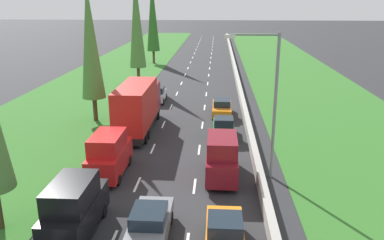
# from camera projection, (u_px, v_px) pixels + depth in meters

# --- Properties ---
(ground_plane) EXTENTS (300.00, 300.00, 0.00)m
(ground_plane) POSITION_uv_depth(u_px,v_px,m) (198.00, 72.00, 61.15)
(ground_plane) COLOR #28282B
(ground_plane) RESTS_ON ground
(grass_verge_left) EXTENTS (14.00, 140.00, 0.04)m
(grass_verge_left) POSITION_uv_depth(u_px,v_px,m) (117.00, 70.00, 61.92)
(grass_verge_left) COLOR #2D6623
(grass_verge_left) RESTS_ON ground
(grass_verge_right) EXTENTS (14.00, 140.00, 0.04)m
(grass_verge_right) POSITION_uv_depth(u_px,v_px,m) (292.00, 72.00, 60.27)
(grass_verge_right) COLOR #2D6623
(grass_verge_right) RESTS_ON ground
(median_barrier) EXTENTS (0.44, 120.00, 0.85)m
(median_barrier) POSITION_uv_depth(u_px,v_px,m) (235.00, 69.00, 60.68)
(median_barrier) COLOR #9E9B93
(median_barrier) RESTS_ON ground
(lane_markings) EXTENTS (3.64, 116.00, 0.01)m
(lane_markings) POSITION_uv_depth(u_px,v_px,m) (198.00, 71.00, 61.15)
(lane_markings) COLOR white
(lane_markings) RESTS_ON ground
(orange_hatchback_right_lane) EXTENTS (1.74, 3.90, 1.72)m
(orange_hatchback_right_lane) POSITION_uv_depth(u_px,v_px,m) (225.00, 233.00, 17.59)
(orange_hatchback_right_lane) COLOR orange
(orange_hatchback_right_lane) RESTS_ON ground
(maroon_van_right_lane) EXTENTS (1.96, 4.90, 2.82)m
(maroon_van_right_lane) POSITION_uv_depth(u_px,v_px,m) (222.00, 157.00, 24.57)
(maroon_van_right_lane) COLOR maroon
(maroon_van_right_lane) RESTS_ON ground
(green_hatchback_right_lane) EXTENTS (1.74, 3.90, 1.72)m
(green_hatchback_right_lane) POSITION_uv_depth(u_px,v_px,m) (224.00, 127.00, 32.03)
(green_hatchback_right_lane) COLOR #237A33
(green_hatchback_right_lane) RESTS_ON ground
(orange_sedan_right_lane) EXTENTS (1.82, 4.50, 1.64)m
(orange_sedan_right_lane) POSITION_uv_depth(u_px,v_px,m) (222.00, 107.00, 37.94)
(orange_sedan_right_lane) COLOR orange
(orange_sedan_right_lane) RESTS_ON ground
(black_van_left_lane) EXTENTS (1.96, 4.90, 2.82)m
(black_van_left_lane) POSITION_uv_depth(u_px,v_px,m) (74.00, 208.00, 18.65)
(black_van_left_lane) COLOR black
(black_van_left_lane) RESTS_ON ground
(red_van_left_lane) EXTENTS (1.96, 4.90, 2.82)m
(red_van_left_lane) POSITION_uv_depth(u_px,v_px,m) (109.00, 154.00, 25.02)
(red_van_left_lane) COLOR red
(red_van_left_lane) RESTS_ON ground
(red_box_truck_left_lane) EXTENTS (2.46, 9.40, 4.18)m
(red_box_truck_left_lane) POSITION_uv_depth(u_px,v_px,m) (138.00, 106.00, 33.16)
(red_box_truck_left_lane) COLOR black
(red_box_truck_left_lane) RESTS_ON ground
(grey_sedan_centre_lane) EXTENTS (1.82, 4.50, 1.64)m
(grey_sedan_centre_lane) POSITION_uv_depth(u_px,v_px,m) (150.00, 224.00, 18.34)
(grey_sedan_centre_lane) COLOR slate
(grey_sedan_centre_lane) RESTS_ON ground
(silver_hatchback_left_lane) EXTENTS (1.74, 3.90, 1.72)m
(silver_hatchback_left_lane) POSITION_uv_depth(u_px,v_px,m) (157.00, 94.00, 43.01)
(silver_hatchback_left_lane) COLOR silver
(silver_hatchback_left_lane) RESTS_ON ground
(poplar_tree_second) EXTENTS (2.11, 2.11, 12.35)m
(poplar_tree_second) POSITION_uv_depth(u_px,v_px,m) (90.00, 42.00, 34.52)
(poplar_tree_second) COLOR #4C3823
(poplar_tree_second) RESTS_ON ground
(poplar_tree_third) EXTENTS (2.15, 2.15, 13.99)m
(poplar_tree_third) POSITION_uv_depth(u_px,v_px,m) (136.00, 21.00, 50.21)
(poplar_tree_third) COLOR #4C3823
(poplar_tree_third) RESTS_ON ground
(poplar_tree_fourth) EXTENTS (2.16, 2.16, 14.38)m
(poplar_tree_fourth) POSITION_uv_depth(u_px,v_px,m) (153.00, 14.00, 66.28)
(poplar_tree_fourth) COLOR #4C3823
(poplar_tree_fourth) RESTS_ON ground
(street_light_mast) EXTENTS (3.20, 0.28, 9.00)m
(street_light_mast) POSITION_uv_depth(u_px,v_px,m) (270.00, 96.00, 23.63)
(street_light_mast) COLOR gray
(street_light_mast) RESTS_ON ground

